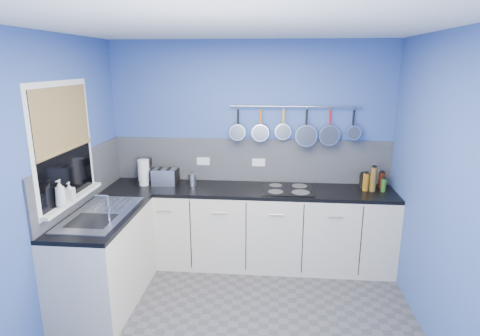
% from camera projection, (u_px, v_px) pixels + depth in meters
% --- Properties ---
extents(floor, '(3.20, 3.00, 0.02)m').
position_uv_depth(floor, '(238.00, 329.00, 3.48)').
color(floor, '#47474C').
rests_on(floor, ground).
extents(ceiling, '(3.20, 3.00, 0.02)m').
position_uv_depth(ceiling, '(237.00, 25.00, 2.83)').
color(ceiling, white).
rests_on(ceiling, ground).
extents(wall_back, '(3.20, 0.02, 2.50)m').
position_uv_depth(wall_back, '(250.00, 151.00, 4.61)').
color(wall_back, '#3855A1').
rests_on(wall_back, ground).
extents(wall_front, '(3.20, 0.02, 2.50)m').
position_uv_depth(wall_front, '(204.00, 302.00, 1.70)').
color(wall_front, '#3855A1').
rests_on(wall_front, ground).
extents(wall_left, '(0.02, 3.00, 2.50)m').
position_uv_depth(wall_left, '(45.00, 187.00, 3.30)').
color(wall_left, '#3855A1').
rests_on(wall_left, ground).
extents(wall_right, '(0.02, 3.00, 2.50)m').
position_uv_depth(wall_right, '(448.00, 198.00, 3.02)').
color(wall_right, '#3855A1').
rests_on(wall_right, ground).
extents(backsplash_back, '(3.20, 0.02, 0.50)m').
position_uv_depth(backsplash_back, '(250.00, 160.00, 4.62)').
color(backsplash_back, slate).
rests_on(backsplash_back, wall_back).
extents(backsplash_left, '(0.02, 1.80, 0.50)m').
position_uv_depth(backsplash_left, '(83.00, 178.00, 3.90)').
color(backsplash_left, slate).
rests_on(backsplash_left, wall_left).
extents(cabinet_run_back, '(3.20, 0.60, 0.86)m').
position_uv_depth(cabinet_run_back, '(248.00, 228.00, 4.52)').
color(cabinet_run_back, beige).
rests_on(cabinet_run_back, ground).
extents(worktop_back, '(3.20, 0.60, 0.04)m').
position_uv_depth(worktop_back, '(248.00, 190.00, 4.41)').
color(worktop_back, black).
rests_on(worktop_back, cabinet_run_back).
extents(cabinet_run_left, '(0.60, 1.20, 0.86)m').
position_uv_depth(cabinet_run_left, '(105.00, 260.00, 3.77)').
color(cabinet_run_left, beige).
rests_on(cabinet_run_left, ground).
extents(worktop_left, '(0.60, 1.20, 0.04)m').
position_uv_depth(worktop_left, '(101.00, 216.00, 3.65)').
color(worktop_left, black).
rests_on(worktop_left, cabinet_run_left).
extents(window_frame, '(0.01, 1.00, 1.10)m').
position_uv_depth(window_frame, '(64.00, 144.00, 3.51)').
color(window_frame, white).
rests_on(window_frame, wall_left).
extents(window_glass, '(0.01, 0.90, 1.00)m').
position_uv_depth(window_glass, '(64.00, 144.00, 3.51)').
color(window_glass, black).
rests_on(window_glass, wall_left).
extents(bamboo_blind, '(0.01, 0.90, 0.55)m').
position_uv_depth(bamboo_blind, '(62.00, 119.00, 3.45)').
color(bamboo_blind, olive).
rests_on(bamboo_blind, wall_left).
extents(window_sill, '(0.10, 0.98, 0.03)m').
position_uv_depth(window_sill, '(73.00, 199.00, 3.64)').
color(window_sill, white).
rests_on(window_sill, wall_left).
extents(sink_unit, '(0.50, 0.95, 0.01)m').
position_uv_depth(sink_unit, '(100.00, 214.00, 3.65)').
color(sink_unit, silver).
rests_on(sink_unit, worktop_left).
extents(mixer_tap, '(0.12, 0.08, 0.26)m').
position_uv_depth(mixer_tap, '(108.00, 208.00, 3.43)').
color(mixer_tap, silver).
rests_on(mixer_tap, worktop_left).
extents(socket_left, '(0.15, 0.01, 0.09)m').
position_uv_depth(socket_left, '(203.00, 161.00, 4.66)').
color(socket_left, white).
rests_on(socket_left, backsplash_back).
extents(socket_right, '(0.15, 0.01, 0.09)m').
position_uv_depth(socket_right, '(259.00, 162.00, 4.60)').
color(socket_right, white).
rests_on(socket_right, backsplash_back).
extents(pot_rail, '(1.45, 0.02, 0.02)m').
position_uv_depth(pot_rail, '(295.00, 107.00, 4.37)').
color(pot_rail, silver).
rests_on(pot_rail, wall_back).
extents(soap_bottle_a, '(0.09, 0.09, 0.24)m').
position_uv_depth(soap_bottle_a, '(60.00, 193.00, 3.38)').
color(soap_bottle_a, white).
rests_on(soap_bottle_a, window_sill).
extents(soap_bottle_b, '(0.09, 0.09, 0.17)m').
position_uv_depth(soap_bottle_b, '(70.00, 192.00, 3.54)').
color(soap_bottle_b, white).
rests_on(soap_bottle_b, window_sill).
extents(paper_towel, '(0.14, 0.14, 0.29)m').
position_uv_depth(paper_towel, '(144.00, 172.00, 4.49)').
color(paper_towel, white).
rests_on(paper_towel, worktop_back).
extents(coffee_maker, '(0.19, 0.20, 0.28)m').
position_uv_depth(coffee_maker, '(145.00, 172.00, 4.54)').
color(coffee_maker, black).
rests_on(coffee_maker, worktop_back).
extents(toaster, '(0.30, 0.19, 0.18)m').
position_uv_depth(toaster, '(165.00, 177.00, 4.51)').
color(toaster, silver).
rests_on(toaster, worktop_back).
extents(canister, '(0.09, 0.09, 0.13)m').
position_uv_depth(canister, '(192.00, 180.00, 4.50)').
color(canister, silver).
rests_on(canister, worktop_back).
extents(hob, '(0.55, 0.49, 0.01)m').
position_uv_depth(hob, '(288.00, 189.00, 4.35)').
color(hob, black).
rests_on(hob, worktop_back).
extents(pan_0, '(0.18, 0.12, 0.37)m').
position_uv_depth(pan_0, '(238.00, 123.00, 4.47)').
color(pan_0, silver).
rests_on(pan_0, pot_rail).
extents(pan_1, '(0.20, 0.09, 0.39)m').
position_uv_depth(pan_1, '(261.00, 124.00, 4.45)').
color(pan_1, silver).
rests_on(pan_1, pot_rail).
extents(pan_2, '(0.18, 0.05, 0.37)m').
position_uv_depth(pan_2, '(283.00, 123.00, 4.42)').
color(pan_2, silver).
rests_on(pan_2, pot_rail).
extents(pan_3, '(0.25, 0.09, 0.44)m').
position_uv_depth(pan_3, '(306.00, 127.00, 4.41)').
color(pan_3, silver).
rests_on(pan_3, pot_rail).
extents(pan_4, '(0.23, 0.08, 0.42)m').
position_uv_depth(pan_4, '(329.00, 126.00, 4.38)').
color(pan_4, silver).
rests_on(pan_4, pot_rail).
extents(pan_5, '(0.16, 0.12, 0.35)m').
position_uv_depth(pan_5, '(353.00, 123.00, 4.35)').
color(pan_5, silver).
rests_on(pan_5, pot_rail).
extents(condiment_0, '(0.07, 0.07, 0.18)m').
position_uv_depth(condiment_0, '(382.00, 180.00, 4.38)').
color(condiment_0, '#4C190C').
rests_on(condiment_0, worktop_back).
extents(condiment_1, '(0.06, 0.06, 0.15)m').
position_uv_depth(condiment_1, '(371.00, 182.00, 4.37)').
color(condiment_1, olive).
rests_on(condiment_1, worktop_back).
extents(condiment_2, '(0.05, 0.05, 0.16)m').
position_uv_depth(condiment_2, '(362.00, 181.00, 4.40)').
color(condiment_2, black).
rests_on(condiment_2, worktop_back).
extents(condiment_3, '(0.05, 0.05, 0.14)m').
position_uv_depth(condiment_3, '(384.00, 185.00, 4.27)').
color(condiment_3, '#265919').
rests_on(condiment_3, worktop_back).
extents(condiment_4, '(0.07, 0.07, 0.27)m').
position_uv_depth(condiment_4, '(373.00, 179.00, 4.27)').
color(condiment_4, brown).
rests_on(condiment_4, worktop_back).
extents(condiment_5, '(0.06, 0.06, 0.19)m').
position_uv_depth(condiment_5, '(366.00, 182.00, 4.30)').
color(condiment_5, '#8C5914').
rests_on(condiment_5, worktop_back).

